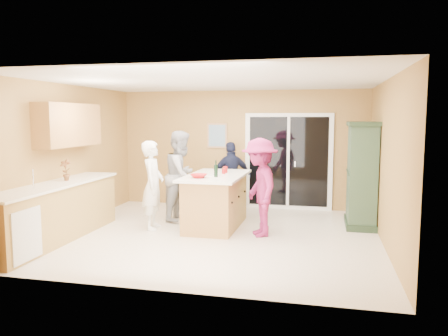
% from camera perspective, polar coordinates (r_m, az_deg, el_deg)
% --- Properties ---
extents(floor, '(5.50, 5.50, 0.00)m').
position_cam_1_polar(floor, '(7.57, -1.29, -8.74)').
color(floor, '#F0E5CF').
rests_on(floor, ground).
extents(ceiling, '(5.50, 5.00, 0.10)m').
position_cam_1_polar(ceiling, '(7.33, -1.34, 11.28)').
color(ceiling, silver).
rests_on(ceiling, wall_back).
extents(wall_back, '(5.50, 0.10, 2.60)m').
position_cam_1_polar(wall_back, '(9.77, 2.27, 2.47)').
color(wall_back, tan).
rests_on(wall_back, ground).
extents(wall_front, '(5.50, 0.10, 2.60)m').
position_cam_1_polar(wall_front, '(4.97, -8.39, -1.58)').
color(wall_front, tan).
rests_on(wall_front, ground).
extents(wall_left, '(0.10, 5.00, 2.60)m').
position_cam_1_polar(wall_left, '(8.44, -19.74, 1.44)').
color(wall_left, tan).
rests_on(wall_left, ground).
extents(wall_right, '(0.10, 5.00, 2.60)m').
position_cam_1_polar(wall_right, '(7.18, 20.49, 0.57)').
color(wall_right, tan).
rests_on(wall_right, ground).
extents(left_cabinet_run, '(0.65, 3.05, 1.24)m').
position_cam_1_polar(left_cabinet_run, '(7.53, -21.86, -5.68)').
color(left_cabinet_run, '#A4813F').
rests_on(left_cabinet_run, floor).
extents(upper_cabinets, '(0.35, 1.60, 0.75)m').
position_cam_1_polar(upper_cabinets, '(8.15, -19.62, 5.32)').
color(upper_cabinets, '#A4813F').
rests_on(upper_cabinets, wall_left).
extents(sliding_door, '(1.90, 0.07, 2.10)m').
position_cam_1_polar(sliding_door, '(9.62, 8.39, 0.84)').
color(sliding_door, white).
rests_on(sliding_door, floor).
extents(framed_picture, '(0.46, 0.04, 0.56)m').
position_cam_1_polar(framed_picture, '(9.85, -0.90, 4.25)').
color(framed_picture, '#A47852').
rests_on(framed_picture, wall_back).
extents(kitchen_island, '(1.02, 1.85, 0.97)m').
position_cam_1_polar(kitchen_island, '(8.04, -1.08, -4.50)').
color(kitchen_island, '#A4813F').
rests_on(kitchen_island, floor).
extents(green_hutch, '(0.55, 1.05, 1.93)m').
position_cam_1_polar(green_hutch, '(8.39, 17.54, -0.98)').
color(green_hutch, '#1F3321').
rests_on(green_hutch, floor).
extents(woman_white, '(0.47, 0.64, 1.59)m').
position_cam_1_polar(woman_white, '(7.93, -9.27, -2.23)').
color(woman_white, white).
rests_on(woman_white, floor).
extents(woman_grey, '(0.73, 0.91, 1.75)m').
position_cam_1_polar(woman_grey, '(8.57, -5.55, -0.99)').
color(woman_grey, '#9E9EA1').
rests_on(woman_grey, floor).
extents(woman_navy, '(0.94, 0.75, 1.49)m').
position_cam_1_polar(woman_navy, '(9.35, 0.98, -1.13)').
color(woman_navy, '#1B223C').
rests_on(woman_navy, floor).
extents(woman_magenta, '(0.98, 1.23, 1.66)m').
position_cam_1_polar(woman_magenta, '(7.40, 4.69, -2.52)').
color(woman_magenta, '#99215E').
rests_on(woman_magenta, floor).
extents(serving_bowl, '(0.33, 0.33, 0.07)m').
position_cam_1_polar(serving_bowl, '(7.55, -3.32, -1.03)').
color(serving_bowl, '#A81215').
rests_on(serving_bowl, kitchen_island).
extents(tulip_vase, '(0.20, 0.13, 0.37)m').
position_cam_1_polar(tulip_vase, '(7.84, -19.96, -0.22)').
color(tulip_vase, red).
rests_on(tulip_vase, left_cabinet_run).
extents(tumbler_near, '(0.09, 0.09, 0.12)m').
position_cam_1_polar(tumbler_near, '(8.23, 0.18, -0.21)').
color(tumbler_near, '#A81215').
rests_on(tumbler_near, kitchen_island).
extents(tumbler_far, '(0.09, 0.09, 0.10)m').
position_cam_1_polar(tumbler_far, '(8.07, -0.04, -0.42)').
color(tumbler_far, '#A81215').
rests_on(tumbler_far, kitchen_island).
extents(wine_bottle, '(0.07, 0.07, 0.29)m').
position_cam_1_polar(wine_bottle, '(7.63, -1.06, -0.33)').
color(wine_bottle, black).
rests_on(wine_bottle, kitchen_island).
extents(white_plate, '(0.31, 0.31, 0.02)m').
position_cam_1_polar(white_plate, '(7.87, -1.45, -0.89)').
color(white_plate, silver).
rests_on(white_plate, kitchen_island).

